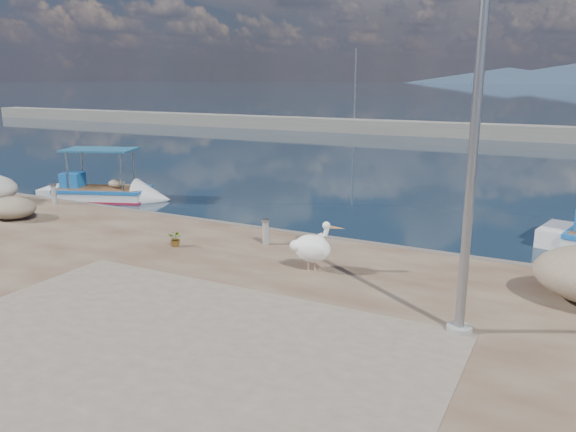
% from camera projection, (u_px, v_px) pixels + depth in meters
% --- Properties ---
extents(ground, '(1400.00, 1400.00, 0.00)m').
position_uv_depth(ground, '(206.00, 313.00, 12.00)').
color(ground, '#162635').
rests_on(ground, ground).
extents(quay_patch, '(9.00, 7.00, 0.01)m').
position_uv_depth(quay_patch, '(145.00, 363.00, 8.84)').
color(quay_patch, gray).
rests_on(quay_patch, quay).
extents(breakwater, '(120.00, 2.20, 7.50)m').
position_uv_depth(breakwater, '(490.00, 131.00, 46.29)').
color(breakwater, gray).
rests_on(breakwater, ground).
extents(boat_left, '(5.35, 3.37, 2.45)m').
position_uv_depth(boat_left, '(102.00, 195.00, 23.14)').
color(boat_left, white).
rests_on(boat_left, ground).
extents(pelican, '(1.26, 0.82, 1.19)m').
position_uv_depth(pelican, '(313.00, 248.00, 12.98)').
color(pelican, tan).
rests_on(pelican, quay).
extents(lamp_post, '(0.44, 0.96, 7.00)m').
position_uv_depth(lamp_post, '(474.00, 146.00, 9.20)').
color(lamp_post, gray).
rests_on(lamp_post, quay).
extents(bollard_near, '(0.23, 0.23, 0.70)m').
position_uv_depth(bollard_near, '(266.00, 231.00, 15.12)').
color(bollard_near, gray).
rests_on(bollard_near, quay).
extents(bollard_far, '(0.24, 0.24, 0.73)m').
position_uv_depth(bollard_far, '(54.00, 193.00, 19.97)').
color(bollard_far, gray).
rests_on(bollard_far, quay).
extents(potted_plant, '(0.43, 0.39, 0.44)m').
position_uv_depth(potted_plant, '(176.00, 238.00, 14.95)').
color(potted_plant, '#33722D').
rests_on(potted_plant, quay).
extents(net_pile_b, '(1.75, 1.36, 0.68)m').
position_uv_depth(net_pile_b, '(11.00, 208.00, 17.95)').
color(net_pile_b, tan).
rests_on(net_pile_b, quay).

